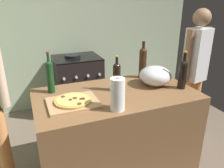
% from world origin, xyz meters
% --- Properties ---
extents(ground_plane, '(4.45, 3.11, 0.02)m').
position_xyz_m(ground_plane, '(0.00, 1.25, -0.01)').
color(ground_plane, '#6B5B4C').
extents(kitchen_wall_rear, '(4.45, 0.10, 2.60)m').
position_xyz_m(kitchen_wall_rear, '(0.00, 2.56, 1.30)').
color(kitchen_wall_rear, '#99A889').
rests_on(kitchen_wall_rear, ground_plane).
extents(counter, '(1.43, 0.78, 0.89)m').
position_xyz_m(counter, '(0.15, 0.71, 0.45)').
color(counter, brown).
rests_on(counter, ground_plane).
extents(cutting_board, '(0.40, 0.32, 0.02)m').
position_xyz_m(cutting_board, '(-0.26, 0.64, 0.90)').
color(cutting_board, tan).
rests_on(cutting_board, counter).
extents(pizza, '(0.29, 0.29, 0.03)m').
position_xyz_m(pizza, '(-0.26, 0.64, 0.92)').
color(pizza, tan).
rests_on(pizza, cutting_board).
extents(mixing_bowl, '(0.31, 0.31, 0.19)m').
position_xyz_m(mixing_bowl, '(0.57, 0.75, 0.99)').
color(mixing_bowl, '#B2B2B7').
rests_on(mixing_bowl, counter).
extents(paper_towel_roll, '(0.11, 0.11, 0.26)m').
position_xyz_m(paper_towel_roll, '(0.03, 0.42, 1.02)').
color(paper_towel_roll, white).
rests_on(paper_towel_roll, counter).
extents(wine_bottle_amber, '(0.06, 0.06, 0.37)m').
position_xyz_m(wine_bottle_amber, '(-0.38, 0.94, 1.05)').
color(wine_bottle_amber, '#143819').
rests_on(wine_bottle_amber, counter).
extents(wine_bottle_clear, '(0.08, 0.08, 0.35)m').
position_xyz_m(wine_bottle_clear, '(0.76, 0.58, 1.04)').
color(wine_bottle_clear, black).
rests_on(wine_bottle_clear, counter).
extents(wine_bottle_green, '(0.08, 0.08, 0.38)m').
position_xyz_m(wine_bottle_green, '(0.57, 0.99, 1.07)').
color(wine_bottle_green, '#331E0F').
rests_on(wine_bottle_green, counter).
extents(wine_bottle_dark, '(0.07, 0.07, 0.33)m').
position_xyz_m(wine_bottle_dark, '(0.18, 0.76, 1.03)').
color(wine_bottle_dark, black).
rests_on(wine_bottle_dark, counter).
extents(stove, '(0.67, 0.58, 0.92)m').
position_xyz_m(stove, '(0.13, 2.16, 0.44)').
color(stove, black).
rests_on(stove, ground_plane).
extents(person_in_red, '(0.38, 0.24, 1.58)m').
position_xyz_m(person_in_red, '(1.24, 0.95, 0.91)').
color(person_in_red, '#D88C4C').
rests_on(person_in_red, ground_plane).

